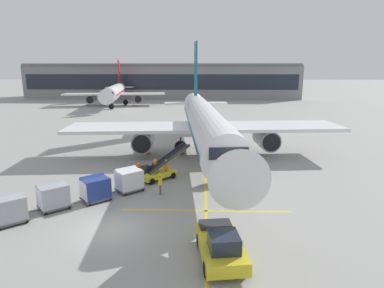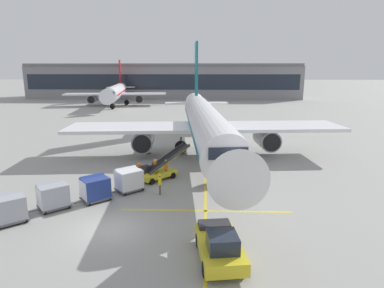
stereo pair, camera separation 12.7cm
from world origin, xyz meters
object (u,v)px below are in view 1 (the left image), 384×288
baggage_cart_second (95,188)px  baggage_cart_third (53,196)px  ground_crew_by_carts (160,182)px  parked_airplane (205,123)px  distant_airplane (115,92)px  baggage_cart_fourth (9,209)px  safety_cone_engine_keepout (148,151)px  baggage_cart_lead (129,179)px  belt_loader (159,170)px  ground_crew_by_loader (156,168)px  safety_cone_nose_mark (139,164)px  safety_cone_wingtip (155,160)px  ground_crew_marshaller (166,168)px  pushback_tug (221,245)px

baggage_cart_second → baggage_cart_third: 2.96m
baggage_cart_third → ground_crew_by_carts: size_ratio=1.48×
parked_airplane → distant_airplane: 57.65m
baggage_cart_fourth → safety_cone_engine_keepout: baggage_cart_fourth is taller
baggage_cart_lead → safety_cone_engine_keepout: baggage_cart_lead is taller
belt_loader → ground_crew_by_loader: size_ratio=2.72×
safety_cone_nose_mark → baggage_cart_second: bearing=-100.0°
parked_airplane → safety_cone_wingtip: bearing=-142.8°
ground_crew_by_loader → ground_crew_marshaller: same height
parked_airplane → safety_cone_wingtip: size_ratio=53.66×
belt_loader → ground_crew_marshaller: belt_loader is taller
baggage_cart_third → safety_cone_wingtip: baggage_cart_third is taller
baggage_cart_lead → baggage_cart_third: size_ratio=1.00×
pushback_tug → safety_cone_nose_mark: size_ratio=7.16×
baggage_cart_fourth → distant_airplane: 71.07m
ground_crew_by_loader → baggage_cart_second: bearing=-125.0°
parked_airplane → ground_crew_marshaller: 9.68m
baggage_cart_lead → distant_airplane: size_ratio=0.07×
baggage_cart_fourth → safety_cone_wingtip: 15.77m
parked_airplane → baggage_cart_fourth: parked_airplane is taller
belt_loader → baggage_cart_third: belt_loader is taller
baggage_cart_lead → ground_crew_by_carts: (2.64, -0.66, -0.00)m
ground_crew_by_loader → safety_cone_engine_keepout: size_ratio=2.40×
belt_loader → baggage_cart_lead: 3.77m
parked_airplane → belt_loader: bearing=-115.2°
safety_cone_wingtip → baggage_cart_second: bearing=-107.1°
ground_crew_by_loader → ground_crew_by_carts: bearing=-76.7°
baggage_cart_second → baggage_cart_fourth: (-4.35, -3.87, 0.00)m
baggage_cart_third → distant_airplane: distant_airplane is taller
baggage_cart_lead → safety_cone_nose_mark: baggage_cart_lead is taller
belt_loader → safety_cone_nose_mark: size_ratio=7.30×
baggage_cart_fourth → safety_cone_nose_mark: size_ratio=3.98×
baggage_cart_lead → ground_crew_marshaller: (2.67, 3.32, -0.00)m
parked_airplane → pushback_tug: 21.77m
parked_airplane → ground_crew_by_loader: 10.07m
parked_airplane → ground_crew_marshaller: size_ratio=23.48×
distant_airplane → pushback_tug: bearing=-71.0°
belt_loader → baggage_cart_second: bearing=-128.6°
ground_crew_by_carts → safety_cone_wingtip: bearing=100.9°
pushback_tug → belt_loader: bearing=111.0°
belt_loader → safety_cone_engine_keepout: (-2.63, 8.93, -0.49)m
baggage_cart_third → distant_airplane: bearing=101.5°
ground_crew_by_loader → safety_cone_engine_keepout: ground_crew_by_loader is taller
belt_loader → baggage_cart_third: size_ratio=1.83×
ground_crew_by_carts → belt_loader: bearing=98.5°
parked_airplane → ground_crew_by_carts: (-3.55, -12.57, -2.72)m
baggage_cart_fourth → pushback_tug: baggage_cart_fourth is taller
belt_loader → safety_cone_nose_mark: (-2.62, 3.55, -0.52)m
ground_crew_by_loader → baggage_cart_third: bearing=-132.0°
distant_airplane → safety_cone_engine_keepout: bearing=-71.1°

